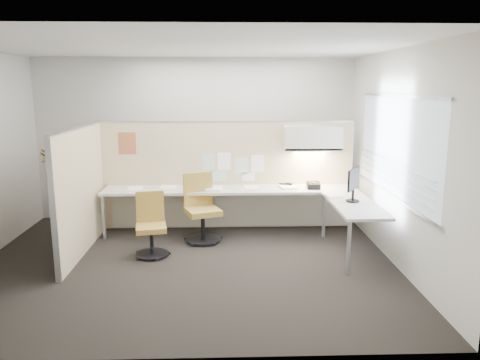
{
  "coord_description": "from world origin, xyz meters",
  "views": [
    {
      "loc": [
        0.51,
        -5.94,
        2.34
      ],
      "look_at": [
        0.73,
        0.8,
        0.96
      ],
      "focal_mm": 35.0,
      "sensor_mm": 36.0,
      "label": 1
    }
  ],
  "objects_px": {
    "chair_left": "(151,227)",
    "phone": "(313,185)",
    "chair_right": "(201,210)",
    "desk": "(252,198)",
    "monitor": "(353,183)"
  },
  "relations": [
    {
      "from": "chair_right",
      "to": "monitor",
      "type": "distance_m",
      "value": 2.28
    },
    {
      "from": "desk",
      "to": "chair_left",
      "type": "xyz_separation_m",
      "value": [
        -1.45,
        -0.8,
        -0.2
      ]
    },
    {
      "from": "chair_left",
      "to": "phone",
      "type": "xyz_separation_m",
      "value": [
        2.42,
        0.89,
        0.38
      ]
    },
    {
      "from": "chair_right",
      "to": "monitor",
      "type": "bearing_deg",
      "value": -34.87
    },
    {
      "from": "chair_left",
      "to": "phone",
      "type": "distance_m",
      "value": 2.61
    },
    {
      "from": "monitor",
      "to": "phone",
      "type": "relative_size",
      "value": 2.19
    },
    {
      "from": "chair_left",
      "to": "chair_right",
      "type": "relative_size",
      "value": 0.86
    },
    {
      "from": "desk",
      "to": "chair_left",
      "type": "bearing_deg",
      "value": -151.15
    },
    {
      "from": "chair_left",
      "to": "phone",
      "type": "relative_size",
      "value": 4.07
    },
    {
      "from": "desk",
      "to": "monitor",
      "type": "distance_m",
      "value": 1.62
    },
    {
      "from": "chair_right",
      "to": "monitor",
      "type": "xyz_separation_m",
      "value": [
        2.15,
        -0.56,
        0.53
      ]
    },
    {
      "from": "desk",
      "to": "chair_left",
      "type": "distance_m",
      "value": 1.67
    },
    {
      "from": "desk",
      "to": "monitor",
      "type": "height_order",
      "value": "monitor"
    },
    {
      "from": "desk",
      "to": "monitor",
      "type": "xyz_separation_m",
      "value": [
        1.37,
        -0.77,
        0.4
      ]
    },
    {
      "from": "monitor",
      "to": "phone",
      "type": "height_order",
      "value": "monitor"
    }
  ]
}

